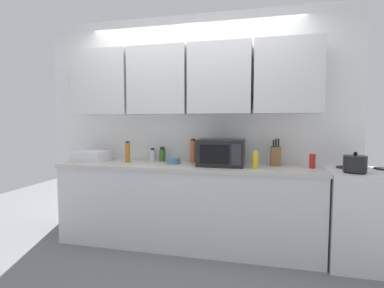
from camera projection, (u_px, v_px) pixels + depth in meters
The scene contains 15 objects.
ground_plane at pixel (166, 277), 2.56m from camera, with size 8.00×8.00×0.00m, color slate.
wall_back_with_cabinets at pixel (191, 103), 3.34m from camera, with size 3.69×0.38×2.60m.
counter_run at pixel (186, 205), 3.20m from camera, with size 2.82×0.63×0.90m.
stove_range at pixel (368, 217), 2.77m from camera, with size 0.76×0.64×0.91m.
kettle at pixel (355, 164), 2.63m from camera, with size 0.20×0.20×0.18m.
microwave at pixel (221, 152), 3.07m from camera, with size 0.48×0.37×0.28m.
dish_rack at pixel (91, 156), 3.43m from camera, with size 0.38×0.30×0.12m, color silver.
knife_block at pixel (276, 156), 3.08m from camera, with size 0.10×0.12×0.29m.
bottle_yellow_mustard at pixel (255, 160), 2.85m from camera, with size 0.06×0.06×0.18m.
bottle_red_sauce at pixel (312, 161), 2.90m from camera, with size 0.06×0.06×0.17m.
bottle_clear_tall at pixel (153, 155), 3.45m from camera, with size 0.07×0.07×0.15m.
bottle_amber_vinegar at pixel (128, 152), 3.30m from camera, with size 0.06×0.06×0.24m.
bottle_spice_jar at pixel (193, 151), 3.30m from camera, with size 0.08×0.08×0.27m.
bottle_green_oil at pixel (162, 155), 3.41m from camera, with size 0.07×0.07×0.17m.
bowl_ceramic_small at pixel (173, 161), 3.22m from camera, with size 0.15×0.15×0.06m, color teal.
Camera 1 is at (0.79, -3.34, 1.36)m, focal length 27.18 mm.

